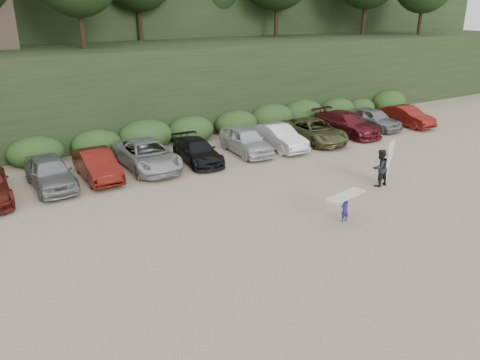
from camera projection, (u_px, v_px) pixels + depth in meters
ground at (312, 221)px, 20.18m from camera, size 120.00×120.00×0.00m
parked_cars at (175, 152)px, 27.02m from camera, size 39.51×6.17×1.63m
child_surfer at (345, 203)px, 19.88m from camera, size 2.16×1.02×1.25m
adult_surfer at (381, 167)px, 23.85m from camera, size 1.40×0.77×2.30m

